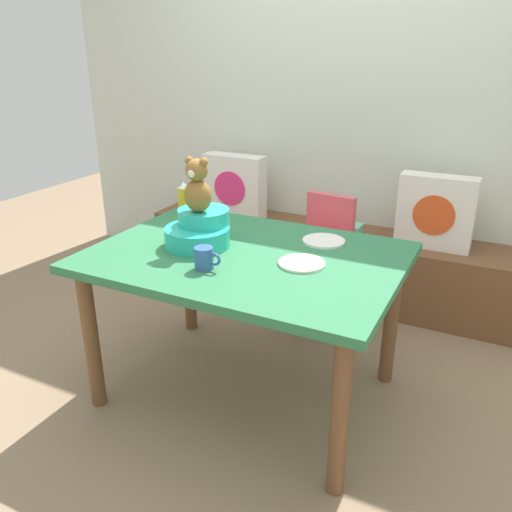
{
  "coord_description": "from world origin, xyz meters",
  "views": [
    {
      "loc": [
        1.0,
        -1.91,
        1.6
      ],
      "look_at": [
        0.0,
        0.1,
        0.69
      ],
      "focal_mm": 36.46,
      "sensor_mm": 36.0,
      "label": 1
    }
  ],
  "objects_px": {
    "dining_table": "(246,273)",
    "dinner_plate_far": "(324,241)",
    "pillow_floral_right": "(436,212)",
    "dinner_plate_near": "(302,263)",
    "book_stack": "(346,228)",
    "infant_seat_teal": "(199,230)",
    "highchair": "(320,244)",
    "ketchup_bottle": "(184,199)",
    "coffee_mug": "(204,258)",
    "teddy_bear": "(198,186)",
    "pillow_floral_left": "(235,186)"
  },
  "relations": [
    {
      "from": "ketchup_bottle",
      "to": "dinner_plate_near",
      "type": "relative_size",
      "value": 0.92
    },
    {
      "from": "pillow_floral_right",
      "to": "coffee_mug",
      "type": "height_order",
      "value": "pillow_floral_right"
    },
    {
      "from": "teddy_bear",
      "to": "dinner_plate_near",
      "type": "height_order",
      "value": "teddy_bear"
    },
    {
      "from": "pillow_floral_left",
      "to": "pillow_floral_right",
      "type": "bearing_deg",
      "value": 0.0
    },
    {
      "from": "dining_table",
      "to": "ketchup_bottle",
      "type": "relative_size",
      "value": 7.39
    },
    {
      "from": "infant_seat_teal",
      "to": "teddy_bear",
      "type": "bearing_deg",
      "value": -90.0
    },
    {
      "from": "highchair",
      "to": "teddy_bear",
      "type": "distance_m",
      "value": 1.0
    },
    {
      "from": "dinner_plate_near",
      "to": "coffee_mug",
      "type": "bearing_deg",
      "value": -147.08
    },
    {
      "from": "pillow_floral_left",
      "to": "ketchup_bottle",
      "type": "relative_size",
      "value": 2.38
    },
    {
      "from": "book_stack",
      "to": "infant_seat_teal",
      "type": "bearing_deg",
      "value": -104.95
    },
    {
      "from": "highchair",
      "to": "ketchup_bottle",
      "type": "relative_size",
      "value": 4.27
    },
    {
      "from": "dinner_plate_far",
      "to": "ketchup_bottle",
      "type": "bearing_deg",
      "value": 175.1
    },
    {
      "from": "book_stack",
      "to": "teddy_bear",
      "type": "distance_m",
      "value": 1.39
    },
    {
      "from": "book_stack",
      "to": "coffee_mug",
      "type": "bearing_deg",
      "value": -96.24
    },
    {
      "from": "coffee_mug",
      "to": "dinner_plate_near",
      "type": "distance_m",
      "value": 0.41
    },
    {
      "from": "pillow_floral_right",
      "to": "infant_seat_teal",
      "type": "height_order",
      "value": "same"
    },
    {
      "from": "infant_seat_teal",
      "to": "teddy_bear",
      "type": "height_order",
      "value": "teddy_bear"
    },
    {
      "from": "dinner_plate_near",
      "to": "pillow_floral_left",
      "type": "bearing_deg",
      "value": 129.13
    },
    {
      "from": "infant_seat_teal",
      "to": "coffee_mug",
      "type": "bearing_deg",
      "value": -53.77
    },
    {
      "from": "pillow_floral_right",
      "to": "dinner_plate_near",
      "type": "bearing_deg",
      "value": -106.5
    },
    {
      "from": "dining_table",
      "to": "infant_seat_teal",
      "type": "bearing_deg",
      "value": 179.79
    },
    {
      "from": "book_stack",
      "to": "coffee_mug",
      "type": "height_order",
      "value": "coffee_mug"
    },
    {
      "from": "pillow_floral_right",
      "to": "dinner_plate_far",
      "type": "bearing_deg",
      "value": -111.78
    },
    {
      "from": "book_stack",
      "to": "highchair",
      "type": "relative_size",
      "value": 0.25
    },
    {
      "from": "teddy_bear",
      "to": "book_stack",
      "type": "bearing_deg",
      "value": 75.05
    },
    {
      "from": "highchair",
      "to": "dinner_plate_near",
      "type": "xyz_separation_m",
      "value": [
        0.21,
        -0.82,
        0.22
      ]
    },
    {
      "from": "pillow_floral_left",
      "to": "dinner_plate_near",
      "type": "relative_size",
      "value": 2.2
    },
    {
      "from": "pillow_floral_right",
      "to": "ketchup_bottle",
      "type": "distance_m",
      "value": 1.49
    },
    {
      "from": "highchair",
      "to": "dining_table",
      "type": "bearing_deg",
      "value": -94.56
    },
    {
      "from": "highchair",
      "to": "ketchup_bottle",
      "type": "height_order",
      "value": "ketchup_bottle"
    },
    {
      "from": "teddy_bear",
      "to": "dinner_plate_near",
      "type": "distance_m",
      "value": 0.58
    },
    {
      "from": "dining_table",
      "to": "dinner_plate_near",
      "type": "height_order",
      "value": "dinner_plate_near"
    },
    {
      "from": "pillow_floral_right",
      "to": "teddy_bear",
      "type": "height_order",
      "value": "teddy_bear"
    },
    {
      "from": "book_stack",
      "to": "ketchup_bottle",
      "type": "distance_m",
      "value": 1.15
    },
    {
      "from": "teddy_bear",
      "to": "ketchup_bottle",
      "type": "height_order",
      "value": "teddy_bear"
    },
    {
      "from": "dinner_plate_near",
      "to": "dining_table",
      "type": "bearing_deg",
      "value": 177.97
    },
    {
      "from": "book_stack",
      "to": "pillow_floral_right",
      "type": "bearing_deg",
      "value": -2.19
    },
    {
      "from": "pillow_floral_left",
      "to": "coffee_mug",
      "type": "xyz_separation_m",
      "value": [
        0.66,
        -1.46,
        0.11
      ]
    },
    {
      "from": "infant_seat_teal",
      "to": "teddy_bear",
      "type": "distance_m",
      "value": 0.21
    },
    {
      "from": "pillow_floral_left",
      "to": "dining_table",
      "type": "height_order",
      "value": "pillow_floral_left"
    },
    {
      "from": "pillow_floral_right",
      "to": "book_stack",
      "type": "xyz_separation_m",
      "value": [
        -0.55,
        0.02,
        -0.19
      ]
    },
    {
      "from": "book_stack",
      "to": "coffee_mug",
      "type": "relative_size",
      "value": 1.67
    },
    {
      "from": "infant_seat_teal",
      "to": "dinner_plate_near",
      "type": "xyz_separation_m",
      "value": [
        0.51,
        -0.01,
        -0.07
      ]
    },
    {
      "from": "dining_table",
      "to": "coffee_mug",
      "type": "xyz_separation_m",
      "value": [
        -0.07,
        -0.23,
        0.14
      ]
    },
    {
      "from": "dining_table",
      "to": "dinner_plate_far",
      "type": "relative_size",
      "value": 6.83
    },
    {
      "from": "highchair",
      "to": "dinner_plate_far",
      "type": "relative_size",
      "value": 3.95
    },
    {
      "from": "infant_seat_teal",
      "to": "ketchup_bottle",
      "type": "height_order",
      "value": "ketchup_bottle"
    },
    {
      "from": "book_stack",
      "to": "highchair",
      "type": "height_order",
      "value": "highchair"
    },
    {
      "from": "dinner_plate_far",
      "to": "infant_seat_teal",
      "type": "bearing_deg",
      "value": -150.4
    },
    {
      "from": "highchair",
      "to": "dinner_plate_far",
      "type": "bearing_deg",
      "value": -69.06
    }
  ]
}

